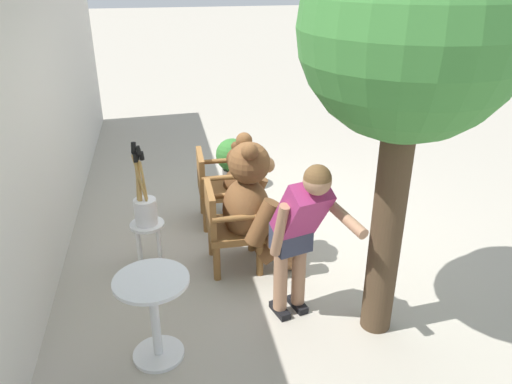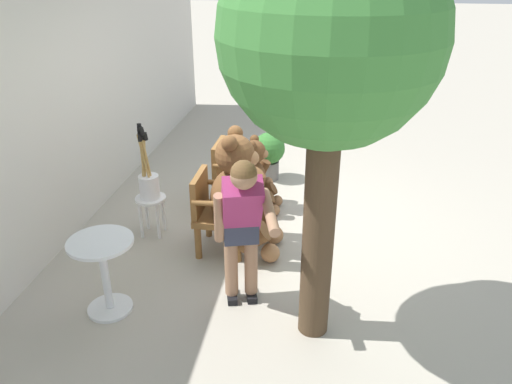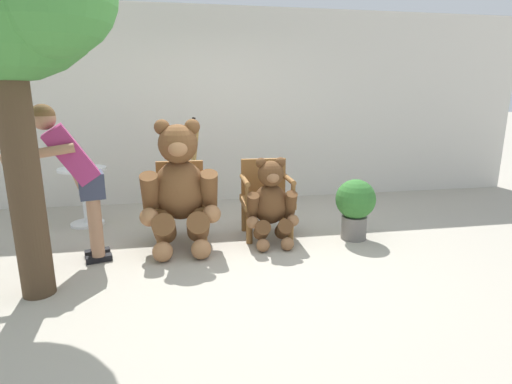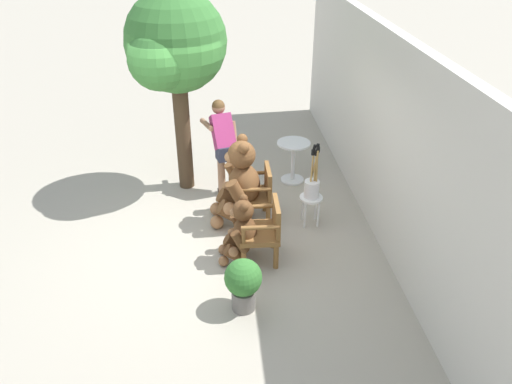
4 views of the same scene
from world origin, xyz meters
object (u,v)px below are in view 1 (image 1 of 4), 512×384
Objects in this scene: teddy_bear_large at (254,204)px; white_stool at (148,233)px; round_side_table at (154,309)px; potted_plant at (232,159)px; brush_bucket at (144,205)px; wooden_chair_right at (216,185)px; wooden_chair_left at (228,225)px; person_visitor at (300,227)px; teddy_bear_small at (241,184)px; patio_tree at (412,37)px.

teddy_bear_large is 2.92× the size of white_stool.
teddy_bear_large is 1.54m from round_side_table.
round_side_table is 3.25m from potted_plant.
brush_bucket is (-0.00, 0.01, 0.31)m from white_stool.
wooden_chair_right is 1.02× the size of brush_bucket.
wooden_chair_right is at bearing -0.00° from wooden_chair_left.
brush_bucket is (1.13, 1.23, -0.24)m from person_visitor.
wooden_chair_left is 0.57× the size of person_visitor.
wooden_chair_right is 0.29m from teddy_bear_small.
white_stool is 3.04m from patio_tree.
teddy_bear_large is at bearing 11.41° from person_visitor.
potted_plant reaches higher than white_stool.
round_side_table is at bearing 160.93° from potted_plant.
white_stool is 0.31m from brush_bucket.
teddy_bear_large is 1.00m from person_visitor.
potted_plant is at bearing 14.83° from patio_tree.
potted_plant is (2.85, 0.11, -0.50)m from person_visitor.
wooden_chair_left reaches higher than round_side_table.
wooden_chair_left is at bearing 170.12° from potted_plant.
brush_bucket is (0.19, 1.04, 0.00)m from teddy_bear_large.
wooden_chair_left is 0.27× the size of patio_tree.
teddy_bear_small is at bearing -90.46° from wooden_chair_right.
teddy_bear_small is 0.30× the size of patio_tree.
brush_bucket is at bearing 79.87° from teddy_bear_large.
round_side_table is (-1.17, 0.98, -0.21)m from teddy_bear_large.
round_side_table is at bearing 148.00° from wooden_chair_left.
wooden_chair_left is 1.14m from person_visitor.
teddy_bear_small reaches higher than wooden_chair_left.
teddy_bear_large is 0.89× the size of person_visitor.
wooden_chair_right is 0.92× the size of teddy_bear_small.
white_stool is (1.13, 1.23, -0.55)m from person_visitor.
wooden_chair_right is 1.12m from brush_bucket.
teddy_bear_small is at bearing 4.60° from person_visitor.
wooden_chair_left is 1.87× the size of white_stool.
person_visitor is at bearing 78.26° from patio_tree.
round_side_table is (-2.12, 1.02, -0.01)m from teddy_bear_small.
patio_tree is (0.08, -1.85, 1.90)m from round_side_table.
white_stool is (0.19, 0.78, -0.11)m from wooden_chair_left.
teddy_bear_small is at bearing -54.44° from white_stool.
person_visitor is at bearing -132.58° from brush_bucket.
person_visitor is 1.69m from brush_bucket.
teddy_bear_large is (-0.96, -0.25, 0.20)m from wooden_chair_right.
patio_tree reaches higher than round_side_table.
patio_tree is at bearing -101.74° from person_visitor.
person_visitor reaches higher than brush_bucket.
wooden_chair_right is at bearing 14.87° from teddy_bear_large.
patio_tree reaches higher than brush_bucket.
person_visitor reaches higher than wooden_chair_right.
white_stool is 0.15× the size of patio_tree.
white_stool is at bearing 79.79° from teddy_bear_large.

